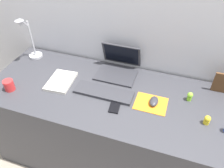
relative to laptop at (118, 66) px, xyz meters
The scene contains 14 objects.
ground_plane 0.84m from the laptop, 76.53° to the right, with size 6.00×6.00×0.00m, color gray.
back_wall 0.18m from the laptop, 64.11° to the left, with size 3.07×0.05×1.36m, color silver.
desk 0.50m from the laptop, 76.53° to the right, with size 1.87×0.71×0.74m, color #38383D.
laptop is the anchor object (origin of this frame).
keyboard 0.28m from the laptop, 93.86° to the right, with size 0.41×0.13×0.02m, color #333338.
mousepad 0.42m from the laptop, 41.14° to the right, with size 0.21×0.17×0.00m, color orange.
mouse 0.42m from the laptop, 38.42° to the right, with size 0.06×0.10×0.03m, color #333338.
cell_phone 0.39m from the laptop, 75.60° to the right, with size 0.06×0.13×0.01m, color black.
desk_lamp 0.74m from the laptop, behind, with size 0.11×0.17×0.37m.
notebook_pad 0.45m from the laptop, 143.35° to the right, with size 0.17×0.24×0.02m, color silver.
picture_frame 0.74m from the laptop, ahead, with size 0.12×0.02×0.15m, color brown.
coffee_mug 0.80m from the laptop, 145.59° to the right, with size 0.07×0.07×0.08m, color red.
toy_figurine_lime 0.57m from the laptop, 15.67° to the right, with size 0.04×0.04×0.06m.
toy_figurine_yellow 0.74m from the laptop, 26.50° to the right, with size 0.04×0.04×0.06m.
Camera 1 is at (0.34, -1.08, 1.79)m, focal length 35.97 mm.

